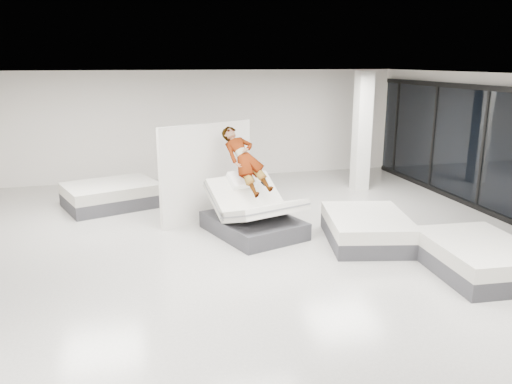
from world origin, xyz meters
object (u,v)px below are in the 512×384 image
hero_bed (254,216)px  remote (264,184)px  flat_bed_left_far (111,195)px  column (362,132)px  flat_bed_right_far (367,228)px  person (245,172)px  flat_bed_right_near (479,258)px  divider_panel (207,172)px

hero_bed → remote: 0.69m
flat_bed_left_far → column: column is taller
flat_bed_right_far → remote: bearing=150.5°
hero_bed → column: (3.73, 2.91, 1.21)m
hero_bed → column: 4.88m
person → remote: 0.46m
hero_bed → flat_bed_left_far: bearing=136.2°
hero_bed → flat_bed_left_far: (-2.90, 2.78, -0.10)m
hero_bed → remote: size_ratio=16.78×
remote → column: size_ratio=0.04×
flat_bed_left_far → column: 6.76m
person → remote: person is taller
person → column: bearing=15.3°
person → flat_bed_right_far: person is taller
remote → flat_bed_right_far: (1.83, -1.03, -0.77)m
flat_bed_right_near → flat_bed_left_far: (-6.10, 5.60, 0.02)m
remote → column: 4.56m
person → flat_bed_left_far: 3.86m
hero_bed → flat_bed_right_near: hero_bed is taller
hero_bed → flat_bed_left_far: hero_bed is taller
flat_bed_right_far → column: column is taller
flat_bed_left_far → hero_bed: bearing=-43.8°
divider_panel → flat_bed_right_far: bearing=-64.9°
remote → flat_bed_right_far: bearing=-48.5°
person → flat_bed_right_near: person is taller
flat_bed_right_far → column: 4.45m
hero_bed → flat_bed_left_far: 4.02m
flat_bed_left_far → flat_bed_right_far: bearing=-37.3°
person → remote: bearing=-57.8°
person → column: size_ratio=0.53×
divider_panel → flat_bed_left_far: (-2.14, 1.58, -0.79)m
column → flat_bed_right_near: bearing=-95.3°
column → person: bearing=-145.7°
person → column: 4.65m
flat_bed_right_far → flat_bed_left_far: size_ratio=0.91×
divider_panel → column: (4.49, 1.70, 0.52)m
person → flat_bed_right_far: 2.69m
flat_bed_right_near → column: 5.90m
flat_bed_right_far → flat_bed_right_near: flat_bed_right_far is taller
flat_bed_right_near → flat_bed_left_far: bearing=137.4°
person → remote: size_ratio=12.04×
hero_bed → person: person is taller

